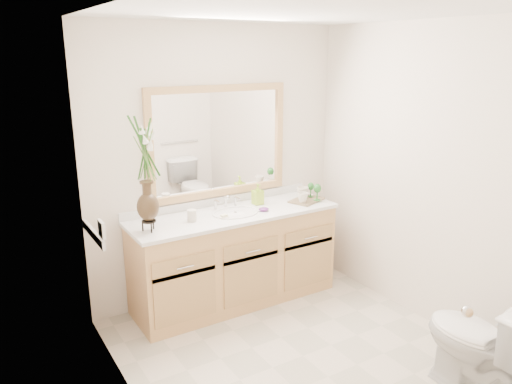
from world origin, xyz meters
TOP-DOWN VIEW (x-y plane):
  - floor at (0.00, 0.00)m, footprint 2.60×2.60m
  - ceiling at (0.00, 0.00)m, footprint 2.40×2.60m
  - wall_back at (0.00, 1.30)m, footprint 2.40×0.02m
  - wall_front at (0.00, -1.30)m, footprint 2.40×0.02m
  - wall_left at (-1.20, 0.00)m, footprint 0.02×2.60m
  - wall_right at (1.20, 0.00)m, footprint 0.02×2.60m
  - vanity at (0.00, 1.01)m, footprint 1.80×0.55m
  - counter at (0.00, 1.01)m, footprint 1.84×0.57m
  - sink at (0.00, 1.00)m, footprint 0.38×0.34m
  - mirror at (0.00, 1.28)m, footprint 1.32×0.04m
  - switch_plate at (-1.19, 0.76)m, footprint 0.02×0.12m
  - door at (-0.30, -1.29)m, footprint 0.80×0.03m
  - toilet at (0.70, -0.92)m, footprint 0.42×0.75m
  - flower_vase at (-0.78, 0.96)m, footprint 0.20×0.20m
  - tumbler at (-0.40, 1.00)m, footprint 0.07×0.07m
  - soap_dish at (-0.14, 0.93)m, footprint 0.09×0.09m
  - soap_bottle at (0.30, 1.12)m, footprint 0.08×0.08m
  - purple_dish at (0.24, 0.91)m, footprint 0.11×0.09m
  - tray at (0.73, 0.96)m, footprint 0.37×0.31m
  - mug_left at (0.65, 0.91)m, footprint 0.12×0.12m
  - mug_right at (0.73, 1.02)m, footprint 0.13×0.13m
  - goblet_front at (0.80, 0.89)m, footprint 0.07×0.07m
  - goblet_back at (0.82, 1.01)m, footprint 0.06×0.06m

SIDE VIEW (x-z plane):
  - floor at x=0.00m, z-range 0.00..0.00m
  - toilet at x=0.70m, z-range 0.00..0.74m
  - vanity at x=0.00m, z-range 0.00..0.80m
  - sink at x=0.00m, z-range 0.66..0.89m
  - counter at x=0.00m, z-range 0.80..0.83m
  - tray at x=0.73m, z-range 0.83..0.85m
  - soap_dish at x=-0.14m, z-range 0.83..0.85m
  - purple_dish at x=0.24m, z-range 0.83..0.86m
  - tumbler at x=-0.40m, z-range 0.83..0.93m
  - mug_left at x=0.65m, z-range 0.85..0.94m
  - mug_right at x=0.73m, z-range 0.85..0.96m
  - soap_bottle at x=0.30m, z-range 0.83..1.00m
  - goblet_back at x=0.82m, z-range 0.87..1.01m
  - goblet_front at x=0.80m, z-range 0.87..1.03m
  - switch_plate at x=-1.19m, z-range 0.92..1.04m
  - door at x=-0.30m, z-range 0.00..2.00m
  - wall_back at x=0.00m, z-range 0.00..2.40m
  - wall_front at x=0.00m, z-range 0.00..2.40m
  - wall_left at x=-1.20m, z-range 0.00..2.40m
  - wall_right at x=1.20m, z-range 0.00..2.40m
  - flower_vase at x=-0.78m, z-range 0.98..1.79m
  - mirror at x=0.00m, z-range 0.92..1.89m
  - ceiling at x=0.00m, z-range 2.39..2.41m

